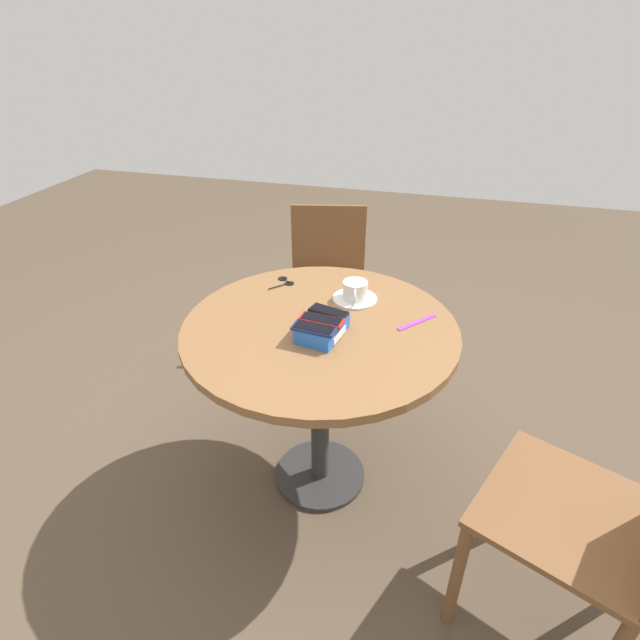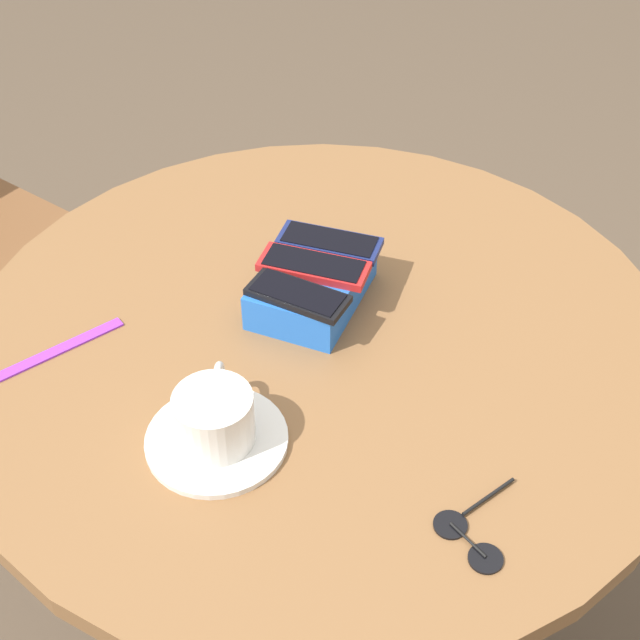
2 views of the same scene
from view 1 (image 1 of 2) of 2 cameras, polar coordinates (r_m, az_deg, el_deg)
The scene contains 12 objects.
ground_plane at distance 2.14m, azimuth 0.00°, elevation -17.36°, with size 8.00×8.00×0.00m, color brown.
round_table at distance 1.73m, azimuth 0.00°, elevation -3.67°, with size 0.93×0.93×0.73m.
phone_box at distance 1.60m, azimuth 0.27°, elevation -0.96°, with size 0.19×0.15×0.05m.
phone_navy at distance 1.54m, azimuth -0.71°, elevation -0.99°, with size 0.07×0.14×0.01m.
phone_red at distance 1.59m, azimuth 0.17°, elevation 0.00°, with size 0.07×0.15×0.01m.
phone_black at distance 1.64m, azimuth 1.00°, elevation 1.04°, with size 0.09×0.14×0.01m.
saucer at distance 1.83m, azimuth 3.99°, elevation 2.45°, with size 0.16×0.16×0.01m, color silver.
coffee_cup at distance 1.81m, azimuth 4.03°, elevation 3.45°, with size 0.12×0.09×0.06m.
lanyard_strap at distance 1.71m, azimuth 11.02°, elevation -0.26°, with size 0.17×0.02×0.00m, color purple.
sunglasses at distance 1.95m, azimuth -4.03°, elevation 4.39°, with size 0.12×0.08×0.01m.
chair_near_window at distance 1.59m, azimuth 28.87°, elevation -19.97°, with size 0.58×0.58×0.84m.
chair_far_side at distance 2.60m, azimuth 0.86°, elevation 4.27°, with size 0.49×0.49×0.80m.
Camera 1 is at (-1.37, -0.37, 1.60)m, focal length 28.00 mm.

